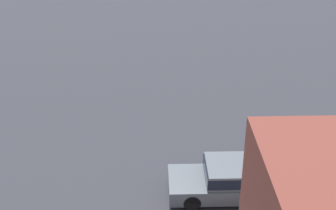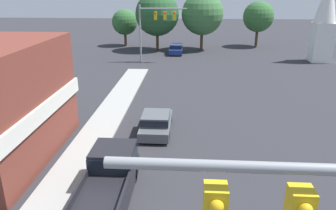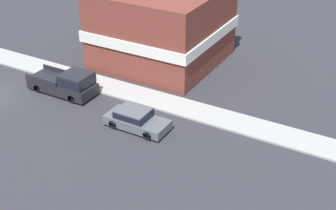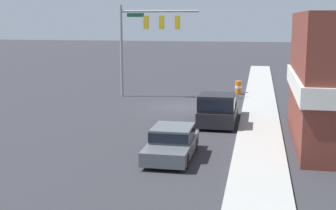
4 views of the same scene
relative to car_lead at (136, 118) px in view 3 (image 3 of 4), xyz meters
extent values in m
cube|color=#9E9E99|center=(-3.93, -12.34, -0.67)|extent=(2.40, 60.00, 0.14)
cylinder|color=black|center=(-0.86, 1.50, -0.41)|extent=(0.22, 0.66, 0.66)
cylinder|color=black|center=(0.86, 1.50, -0.41)|extent=(0.22, 0.66, 0.66)
cylinder|color=black|center=(-0.86, -1.28, -0.41)|extent=(0.22, 0.66, 0.66)
cylinder|color=black|center=(0.86, -1.28, -0.41)|extent=(0.22, 0.66, 0.66)
cube|color=#51565B|center=(0.00, 0.11, -0.25)|extent=(1.94, 4.48, 0.61)
cube|color=#51565B|center=(0.00, -0.16, 0.36)|extent=(1.79, 2.15, 0.61)
cube|color=black|center=(0.00, -0.16, 0.36)|extent=(1.81, 2.24, 0.43)
cylinder|color=black|center=(-2.42, -6.05, -0.41)|extent=(0.22, 0.66, 0.66)
cylinder|color=black|center=(-0.50, -6.05, -0.41)|extent=(0.22, 0.66, 0.66)
cylinder|color=black|center=(-2.42, -9.47, -0.41)|extent=(0.22, 0.66, 0.66)
cylinder|color=black|center=(-0.50, -9.47, -0.41)|extent=(0.22, 0.66, 0.66)
cube|color=black|center=(-1.46, -7.76, -0.13)|extent=(2.14, 5.52, 0.85)
cube|color=black|center=(-1.46, -6.25, 0.77)|extent=(2.03, 2.10, 0.95)
cube|color=black|center=(-1.46, -6.25, 0.77)|extent=(2.06, 2.18, 0.66)
cube|color=black|center=(-2.47, -8.96, 0.47)|extent=(0.12, 3.12, 0.35)
cube|color=black|center=(-0.45, -8.96, 0.47)|extent=(0.12, 3.12, 0.35)
cube|color=brown|center=(-10.58, -4.06, 2.55)|extent=(9.89, 9.71, 6.58)
cube|color=silver|center=(-10.58, -4.06, 2.31)|extent=(10.19, 10.01, 0.90)
camera|label=1|loc=(-14.59, 2.80, 10.79)|focal=50.00mm
camera|label=2|loc=(2.14, -20.30, 8.54)|focal=35.00mm
camera|label=3|loc=(22.54, 15.36, 16.74)|focal=50.00mm
camera|label=4|loc=(-3.79, 20.34, 5.51)|focal=50.00mm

